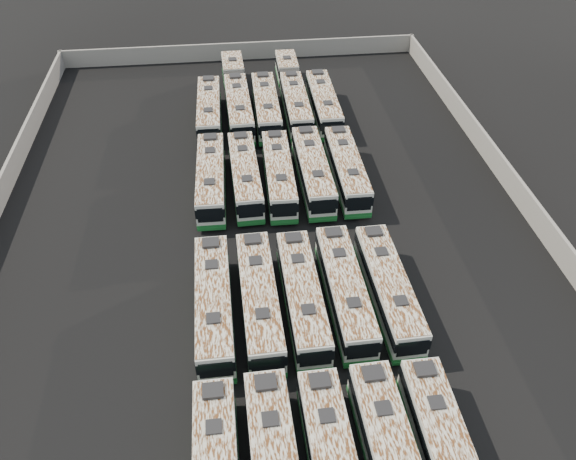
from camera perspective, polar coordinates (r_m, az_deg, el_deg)
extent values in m
plane|color=black|center=(45.08, -2.25, -1.49)|extent=(140.00, 140.00, 0.00)
cube|color=gray|center=(75.65, -4.79, 17.67)|extent=(45.20, 0.30, 2.20)
cube|color=gray|center=(50.61, 23.75, 1.54)|extent=(0.30, 73.20, 2.20)
cube|color=black|center=(31.59, -7.56, -19.20)|extent=(0.87, 0.87, 0.13)
cube|color=black|center=(32.73, -7.64, -15.87)|extent=(1.19, 1.01, 0.24)
cylinder|color=black|center=(34.36, -8.95, -19.84)|extent=(0.26, 0.91, 0.91)
cylinder|color=black|center=(34.25, -5.49, -19.64)|extent=(0.26, 0.91, 0.91)
cube|color=black|center=(31.47, -1.83, -18.64)|extent=(0.92, 0.92, 0.13)
cube|color=black|center=(32.66, -2.29, -15.21)|extent=(1.25, 1.06, 0.25)
cylinder|color=black|center=(34.24, -3.74, -19.43)|extent=(0.28, 0.95, 0.95)
cylinder|color=black|center=(34.32, -0.18, -19.07)|extent=(0.28, 0.95, 0.95)
cube|color=beige|center=(30.68, 4.86, -22.17)|extent=(2.40, 10.76, 0.06)
cube|color=black|center=(31.75, 3.97, -18.29)|extent=(0.88, 0.88, 0.13)
cube|color=black|center=(32.88, 3.25, -15.04)|extent=(1.20, 1.02, 0.24)
cylinder|color=black|center=(34.32, 1.72, -19.13)|extent=(0.27, 0.92, 0.91)
cylinder|color=black|center=(34.57, 5.10, -18.70)|extent=(0.27, 0.92, 0.91)
cube|color=black|center=(31.97, 10.71, -21.99)|extent=(2.62, 11.26, 0.85)
cube|color=beige|center=(31.20, 10.92, -21.23)|extent=(2.51, 10.97, 0.07)
cube|color=black|center=(32.27, 9.67, -17.41)|extent=(0.90, 0.90, 0.13)
cube|color=black|center=(33.40, 8.64, -14.20)|extent=(1.23, 1.05, 0.24)
cylinder|color=black|center=(34.76, 7.02, -18.40)|extent=(0.28, 0.93, 0.93)
cylinder|color=black|center=(35.18, 10.33, -17.86)|extent=(0.28, 0.93, 0.93)
cube|color=beige|center=(33.21, 15.79, -21.23)|extent=(2.31, 10.86, 2.49)
cube|color=black|center=(32.86, 15.92, -20.89)|extent=(2.37, 10.92, 0.83)
cube|color=beige|center=(32.13, 16.21, -20.13)|extent=(2.26, 10.64, 0.06)
cube|color=black|center=(33.16, 14.86, -16.57)|extent=(0.86, 0.86, 0.13)
cube|color=black|center=(34.24, 13.74, -13.56)|extent=(1.18, 1.00, 0.24)
cylinder|color=black|center=(35.46, 12.07, -17.59)|extent=(0.26, 0.91, 0.90)
cylinder|color=black|center=(36.00, 15.14, -17.08)|extent=(0.26, 0.91, 0.90)
cube|color=beige|center=(38.64, -7.52, -7.49)|extent=(2.42, 11.18, 2.56)
cube|color=#18642A|center=(39.33, -7.41, -8.40)|extent=(2.47, 11.23, 0.39)
cube|color=black|center=(38.33, -7.58, -7.06)|extent=(2.48, 11.24, 0.86)
cube|color=black|center=(34.84, -7.32, -13.94)|extent=(2.05, 0.08, 1.35)
cube|color=#18642A|center=(36.00, -7.13, -15.27)|extent=(2.33, 0.12, 0.26)
cube|color=beige|center=(37.69, -7.69, -6.15)|extent=(2.37, 10.96, 0.07)
cube|color=black|center=(35.96, -7.61, -8.86)|extent=(0.89, 0.89, 0.13)
cube|color=black|center=(39.37, -7.79, -3.48)|extent=(0.89, 0.89, 0.13)
cube|color=black|center=(40.99, -7.86, -1.29)|extent=(1.22, 1.03, 0.24)
cylinder|color=black|center=(37.27, -8.79, -12.83)|extent=(0.27, 0.93, 0.93)
cylinder|color=black|center=(37.18, -5.66, -12.60)|extent=(0.27, 0.93, 0.93)
cylinder|color=black|center=(41.99, -8.87, -5.05)|extent=(0.27, 0.93, 0.93)
cylinder|color=black|center=(41.91, -6.15, -4.84)|extent=(0.27, 0.93, 0.93)
cube|color=beige|center=(38.62, -2.93, -7.12)|extent=(2.53, 11.22, 2.56)
cube|color=#18642A|center=(39.31, -2.88, -8.04)|extent=(2.58, 11.27, 0.39)
cube|color=black|center=(38.31, -2.95, -6.69)|extent=(2.59, 11.28, 0.86)
cube|color=black|center=(34.82, -2.03, -13.53)|extent=(2.05, 0.10, 1.35)
cube|color=#18642A|center=(35.98, -1.97, -14.87)|extent=(2.33, 0.14, 0.26)
cube|color=beige|center=(37.67, -2.99, -5.77)|extent=(2.48, 11.00, 0.07)
cube|color=black|center=(35.93, -2.62, -8.46)|extent=(0.90, 0.90, 0.13)
cube|color=black|center=(39.35, -3.34, -3.12)|extent=(0.90, 0.90, 0.13)
cube|color=black|center=(40.97, -3.62, -0.94)|extent=(1.23, 1.05, 0.24)
cylinder|color=black|center=(37.16, -3.89, -12.48)|extent=(0.28, 0.94, 0.93)
cylinder|color=black|center=(37.25, -0.76, -12.18)|extent=(0.28, 0.94, 0.93)
cylinder|color=black|center=(41.89, -4.71, -4.73)|extent=(0.28, 0.94, 0.93)
cylinder|color=black|center=(41.97, -1.99, -4.48)|extent=(0.28, 0.94, 0.93)
cube|color=beige|center=(38.85, 1.47, -6.77)|extent=(2.41, 10.94, 2.50)
cube|color=#18642A|center=(39.52, 1.45, -7.68)|extent=(2.46, 10.99, 0.38)
cube|color=black|center=(38.55, 1.48, -6.35)|extent=(2.47, 11.00, 0.84)
cube|color=black|center=(35.16, 2.84, -12.93)|extent=(2.00, 0.08, 1.32)
cube|color=#18642A|center=(36.29, 2.77, -14.24)|extent=(2.28, 0.13, 0.25)
cube|color=beige|center=(37.93, 1.50, -5.46)|extent=(2.36, 10.72, 0.06)
cube|color=black|center=(36.25, 2.08, -8.05)|extent=(0.87, 0.87, 0.13)
cube|color=black|center=(39.56, 0.98, -2.90)|extent=(0.87, 0.87, 0.13)
cube|color=black|center=(41.13, 0.55, -0.79)|extent=(1.19, 1.02, 0.24)
cylinder|color=black|center=(37.36, 0.75, -11.97)|extent=(0.27, 0.91, 0.91)
cylinder|color=black|center=(37.59, 3.75, -11.65)|extent=(0.27, 0.91, 0.91)
cylinder|color=black|center=(41.96, -0.59, -4.48)|extent=(0.27, 0.91, 0.91)
cylinder|color=black|center=(42.17, 2.05, -4.23)|extent=(0.27, 0.91, 0.91)
cube|color=beige|center=(39.43, 5.79, -6.12)|extent=(2.39, 10.98, 2.51)
cube|color=#18642A|center=(40.10, 5.70, -7.02)|extent=(2.44, 11.03, 0.38)
cube|color=black|center=(39.13, 5.83, -5.70)|extent=(2.45, 11.04, 0.84)
cube|color=black|center=(35.76, 7.65, -12.10)|extent=(2.01, 0.08, 1.32)
cube|color=#18642A|center=(36.87, 7.46, -13.43)|extent=(2.28, 0.12, 0.26)
cube|color=beige|center=(38.52, 5.91, -4.80)|extent=(2.35, 10.76, 0.06)
cube|color=black|center=(36.85, 6.70, -7.32)|extent=(0.88, 0.88, 0.13)
cube|color=black|center=(40.14, 5.22, -2.30)|extent=(0.88, 0.88, 0.13)
cube|color=black|center=(41.71, 4.63, -0.23)|extent=(1.20, 1.02, 0.24)
cylinder|color=black|center=(37.87, 5.30, -11.24)|extent=(0.26, 0.92, 0.91)
cylinder|color=black|center=(38.24, 8.22, -10.88)|extent=(0.26, 0.92, 0.91)
cylinder|color=black|center=(42.46, 3.44, -3.90)|extent=(0.26, 0.92, 0.91)
cylinder|color=black|center=(42.80, 6.02, -3.65)|extent=(0.26, 0.92, 0.91)
cube|color=beige|center=(39.98, 10.15, -5.89)|extent=(2.48, 10.91, 2.49)
cube|color=#18642A|center=(40.63, 10.00, -6.78)|extent=(2.53, 10.96, 0.38)
cube|color=black|center=(39.68, 10.22, -5.48)|extent=(2.54, 10.97, 0.83)
cube|color=black|center=(36.43, 12.56, -11.67)|extent=(1.99, 0.10, 1.31)
cube|color=#18642A|center=(37.51, 12.25, -12.98)|extent=(2.27, 0.15, 0.25)
cube|color=beige|center=(39.08, 10.36, -4.60)|extent=(2.43, 10.70, 0.06)
cube|color=black|center=(37.47, 11.38, -7.04)|extent=(0.88, 0.88, 0.13)
cube|color=black|center=(40.65, 9.47, -2.16)|extent=(0.88, 0.88, 0.13)
cube|color=black|center=(42.17, 8.70, -0.15)|extent=(1.20, 1.02, 0.24)
cylinder|color=black|center=(38.39, 9.97, -10.91)|extent=(0.27, 0.91, 0.91)
cylinder|color=black|center=(38.93, 12.75, -10.50)|extent=(0.27, 0.91, 0.91)
cylinder|color=black|center=(42.84, 7.49, -3.76)|extent=(0.27, 0.91, 0.91)
cylinder|color=black|center=(43.32, 9.98, -3.49)|extent=(0.27, 0.91, 0.91)
cube|color=beige|center=(49.95, -7.82, 5.20)|extent=(2.56, 11.17, 2.55)
cube|color=#18642A|center=(50.49, -7.73, 4.34)|extent=(2.61, 11.22, 0.39)
cube|color=black|center=(49.71, -7.87, 5.60)|extent=(2.62, 11.23, 0.85)
cube|color=black|center=(45.29, -7.91, 1.48)|extent=(2.04, 0.10, 1.34)
cube|color=#18642A|center=(46.19, -7.76, 0.10)|extent=(2.32, 0.15, 0.26)
cube|color=beige|center=(49.22, -7.96, 6.44)|extent=(2.50, 10.95, 0.06)
cube|color=black|center=(47.15, -8.00, 4.89)|extent=(0.90, 0.90, 0.13)
cube|color=black|center=(51.23, -7.94, 8.04)|extent=(0.90, 0.90, 0.13)
cube|color=black|center=(53.11, -7.92, 9.36)|extent=(1.23, 1.05, 0.24)
cylinder|color=black|center=(47.84, -8.92, 1.57)|extent=(0.28, 0.93, 0.93)
cylinder|color=black|center=(47.72, -6.55, 1.72)|extent=(0.28, 0.93, 0.93)
cylinder|color=black|center=(53.59, -8.75, 6.31)|extent=(0.28, 0.93, 0.93)
cylinder|color=black|center=(53.49, -6.62, 6.45)|extent=(0.28, 0.93, 0.93)
cube|color=beige|center=(50.06, -4.37, 5.53)|extent=(2.55, 10.96, 2.50)
cube|color=#18642A|center=(50.58, -4.32, 4.68)|extent=(2.60, 11.01, 0.38)
cube|color=black|center=(49.83, -4.39, 5.92)|extent=(2.61, 11.02, 0.84)
cube|color=black|center=(45.48, -3.80, 1.95)|extent=(2.00, 0.11, 1.32)
cube|color=#18642A|center=(46.36, -3.73, 0.60)|extent=(2.27, 0.16, 0.25)
cube|color=beige|center=(49.35, -4.44, 6.75)|extent=(2.50, 10.74, 0.06)
cube|color=black|center=(47.31, -4.20, 5.26)|extent=(0.89, 0.89, 0.13)
cube|color=black|center=(51.32, -4.67, 8.29)|extent=(0.89, 0.89, 0.13)
cube|color=black|center=(53.16, -4.87, 9.56)|extent=(1.21, 1.03, 0.24)
cylinder|color=black|center=(47.88, -5.11, 1.98)|extent=(0.28, 0.91, 0.91)
cylinder|color=black|center=(47.96, -2.79, 2.19)|extent=(0.28, 0.91, 0.91)
cylinder|color=black|center=(53.54, -5.67, 6.56)|extent=(0.28, 0.91, 0.91)
cylinder|color=black|center=(53.62, -3.59, 6.74)|extent=(0.28, 0.91, 0.91)
cube|color=beige|center=(50.04, -0.93, 5.65)|extent=(2.52, 11.01, 2.51)
cube|color=#18642A|center=(50.56, -0.92, 4.79)|extent=(2.57, 11.06, 0.38)
cube|color=black|center=(49.80, -0.94, 6.04)|extent=(2.58, 11.07, 0.84)
cube|color=black|center=(45.45, -0.35, 2.03)|extent=(2.01, 0.10, 1.32)
cube|color=#18642A|center=(46.32, -0.35, 0.68)|extent=(2.29, 0.15, 0.26)
cube|color=beige|center=(49.32, -0.95, 6.88)|extent=(2.46, 10.79, 0.06)
cube|color=black|center=(47.28, -0.70, 5.37)|extent=(0.89, 0.89, 0.13)
cube|color=black|center=(51.30, -1.18, 8.44)|extent=(0.89, 0.89, 0.13)
cube|color=black|center=(53.15, -1.37, 9.72)|extent=(1.21, 1.03, 0.24)
cylinder|color=black|center=(47.83, -1.73, 2.10)|extent=(0.28, 0.92, 0.91)
cylinder|color=black|center=(47.96, 0.60, 2.24)|extent=(0.28, 0.92, 0.91)
cylinder|color=black|center=(53.52, -2.29, 6.72)|extent=(0.28, 0.92, 0.91)
cylinder|color=black|center=(53.63, -0.19, 6.84)|extent=(0.28, 0.92, 0.91)
cube|color=beige|center=(50.47, 2.55, 6.01)|extent=(2.38, 11.28, 2.58)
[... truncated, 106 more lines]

